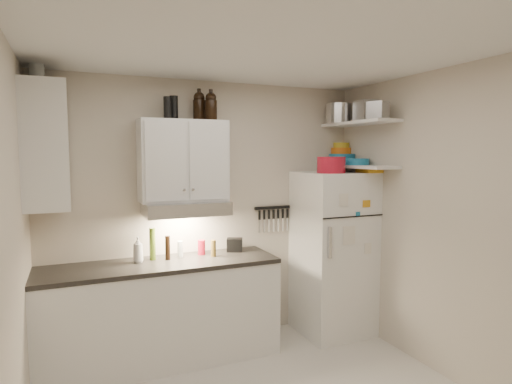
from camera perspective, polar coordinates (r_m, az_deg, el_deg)
name	(u,v)px	position (r m, az deg, el deg)	size (l,w,h in m)	color
ceiling	(276,43)	(2.96, 2.65, 19.17)	(3.20, 3.00, 0.02)	white
back_wall	(209,213)	(4.32, -6.28, -2.76)	(3.20, 0.02, 2.60)	beige
left_wall	(3,265)	(2.67, -30.64, -8.37)	(0.02, 3.00, 2.60)	beige
right_wall	(449,225)	(3.91, 24.33, -4.02)	(0.02, 3.00, 2.60)	beige
base_cabinet	(162,314)	(4.11, -12.44, -15.65)	(2.10, 0.60, 0.88)	white
countertop	(161,265)	(3.97, -12.57, -9.43)	(2.10, 0.62, 0.04)	black
upper_cabinet	(183,161)	(4.03, -9.70, 4.12)	(0.80, 0.33, 0.75)	white
side_cabinet	(46,146)	(3.79, -26.22, 5.50)	(0.33, 0.55, 1.00)	white
range_hood	(186,208)	(4.00, -9.38, -2.13)	(0.76, 0.46, 0.12)	silver
fridge	(333,253)	(4.63, 10.23, -7.96)	(0.70, 0.68, 1.70)	white
shelf_hi	(359,123)	(4.52, 13.59, 8.90)	(0.30, 0.95, 0.03)	white
shelf_lo	(358,167)	(4.52, 13.48, 3.33)	(0.30, 0.95, 0.03)	white
knife_strip	(273,208)	(4.55, 2.26, -2.08)	(0.42, 0.02, 0.03)	black
dutch_oven	(331,165)	(4.28, 9.98, 3.58)	(0.28, 0.28, 0.16)	#A31326
book_stack	(369,169)	(4.46, 14.87, 2.98)	(0.18, 0.22, 0.07)	orange
spice_jar	(339,167)	(4.50, 11.05, 3.27)	(0.06, 0.06, 0.11)	silver
stock_pot	(339,114)	(4.72, 11.06, 10.22)	(0.29, 0.29, 0.20)	silver
tin_a	(367,111)	(4.56, 14.58, 10.39)	(0.21, 0.19, 0.21)	#AAAAAD
tin_b	(378,110)	(4.22, 15.94, 10.43)	(0.16, 0.16, 0.16)	#AAAAAD
bowl_teal	(342,159)	(4.82, 11.38, 4.33)	(0.28, 0.28, 0.11)	#1B6E98
bowl_orange	(341,151)	(4.91, 11.29, 5.40)	(0.23, 0.23, 0.07)	orange
bowl_yellow	(341,145)	(4.91, 11.30, 6.13)	(0.18, 0.18, 0.06)	gold
plates	(356,162)	(4.52, 13.17, 3.95)	(0.27, 0.27, 0.07)	#1B6E98
growler_a	(199,106)	(4.15, -7.58, 11.29)	(0.12, 0.12, 0.28)	black
growler_b	(211,106)	(4.08, -6.03, 11.32)	(0.11, 0.11, 0.27)	black
thermos_a	(174,108)	(4.08, -10.90, 10.94)	(0.08, 0.08, 0.22)	black
thermos_b	(167,108)	(3.96, -11.72, 10.93)	(0.07, 0.07, 0.20)	black
side_jar	(37,73)	(3.93, -27.20, 13.89)	(0.12, 0.12, 0.15)	silver
soap_bottle	(138,248)	(3.99, -15.46, -7.22)	(0.10, 0.10, 0.26)	white
pepper_mill	(213,248)	(4.10, -5.70, -7.48)	(0.05, 0.05, 0.16)	brown
oil_bottle	(152,244)	(4.05, -13.64, -6.76)	(0.06, 0.06, 0.29)	#506B1A
vinegar_bottle	(168,248)	(4.03, -11.70, -7.29)	(0.05, 0.05, 0.22)	black
clear_bottle	(180,249)	(4.11, -10.08, -7.52)	(0.05, 0.05, 0.15)	silver
red_jar	(201,247)	(4.18, -7.28, -7.33)	(0.07, 0.07, 0.14)	#A31326
caddy	(235,245)	(4.29, -2.87, -7.05)	(0.15, 0.11, 0.13)	black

